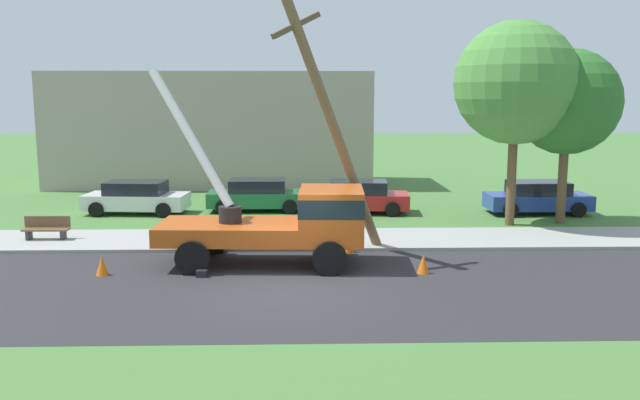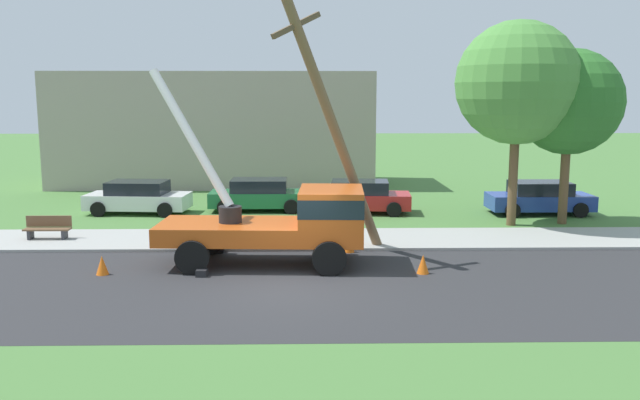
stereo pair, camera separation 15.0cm
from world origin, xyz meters
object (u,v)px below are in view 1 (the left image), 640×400
at_px(traffic_cone_curbside, 349,244).
at_px(parked_sedan_green, 258,195).
at_px(traffic_cone_ahead, 423,264).
at_px(park_bench, 46,229).
at_px(parked_sedan_red, 358,197).
at_px(roadside_tree_far, 516,83).
at_px(parked_sedan_white, 136,197).
at_px(roadside_tree_near, 567,102).
at_px(parked_sedan_blue, 538,198).
at_px(leaning_utility_pole, 333,124).
at_px(traffic_cone_behind, 102,266).
at_px(utility_truck, 289,219).

height_order(traffic_cone_curbside, parked_sedan_green, parked_sedan_green).
bearing_deg(traffic_cone_ahead, park_bench, 160.22).
relative_size(traffic_cone_ahead, parked_sedan_red, 0.12).
relative_size(traffic_cone_ahead, roadside_tree_far, 0.07).
height_order(traffic_cone_curbside, parked_sedan_white, parked_sedan_white).
bearing_deg(roadside_tree_near, parked_sedan_blue, 94.61).
relative_size(parked_sedan_green, park_bench, 2.75).
bearing_deg(roadside_tree_far, park_bench, -171.47).
relative_size(leaning_utility_pole, parked_sedan_green, 1.89).
distance_m(traffic_cone_behind, traffic_cone_curbside, 7.77).
distance_m(park_bench, roadside_tree_near, 20.22).
relative_size(utility_truck, parked_sedan_white, 1.49).
bearing_deg(traffic_cone_curbside, traffic_cone_behind, -160.41).
height_order(park_bench, roadside_tree_far, roadside_tree_far).
xyz_separation_m(parked_sedan_green, park_bench, (-7.06, -6.14, -0.25)).
bearing_deg(parked_sedan_blue, traffic_cone_curbside, -141.69).
xyz_separation_m(traffic_cone_ahead, parked_sedan_white, (-10.79, 10.08, 0.43)).
bearing_deg(utility_truck, park_bench, 158.75).
xyz_separation_m(utility_truck, traffic_cone_behind, (-5.37, -1.10, -1.13)).
bearing_deg(utility_truck, traffic_cone_behind, -168.42).
xyz_separation_m(parked_sedan_white, roadside_tree_far, (15.57, -2.95, 4.88)).
bearing_deg(parked_sedan_white, parked_sedan_blue, -1.62).
bearing_deg(parked_sedan_blue, park_bench, -165.35).
bearing_deg(parked_sedan_red, parked_sedan_white, 179.65).
relative_size(utility_truck, roadside_tree_far, 0.84).
height_order(traffic_cone_curbside, parked_sedan_red, parked_sedan_red).
distance_m(utility_truck, park_bench, 9.33).
height_order(traffic_cone_ahead, roadside_tree_near, roadside_tree_near).
distance_m(leaning_utility_pole, park_bench, 10.93).
distance_m(roadside_tree_near, roadside_tree_far, 2.30).
distance_m(traffic_cone_ahead, roadside_tree_far, 10.10).
xyz_separation_m(traffic_cone_curbside, parked_sedan_green, (-3.54, 8.00, 0.43)).
distance_m(leaning_utility_pole, parked_sedan_blue, 12.32).
bearing_deg(traffic_cone_behind, parked_sedan_green, 70.37).
relative_size(traffic_cone_curbside, parked_sedan_blue, 0.13).
bearing_deg(park_bench, parked_sedan_white, 72.11).
bearing_deg(traffic_cone_curbside, parked_sedan_blue, 38.31).
relative_size(park_bench, roadside_tree_far, 0.20).
height_order(parked_sedan_white, parked_sedan_green, same).
height_order(traffic_cone_ahead, traffic_cone_behind, same).
height_order(parked_sedan_white, roadside_tree_far, roadside_tree_far).
bearing_deg(roadside_tree_far, traffic_cone_behind, -153.36).
relative_size(traffic_cone_behind, parked_sedan_white, 0.12).
relative_size(traffic_cone_ahead, park_bench, 0.35).
height_order(utility_truck, roadside_tree_near, roadside_tree_near).
bearing_deg(utility_truck, roadside_tree_near, 29.86).
relative_size(traffic_cone_behind, parked_sedan_red, 0.12).
bearing_deg(roadside_tree_far, traffic_cone_curbside, -146.60).
bearing_deg(park_bench, parked_sedan_green, 41.04).
bearing_deg(parked_sedan_red, utility_truck, -108.00).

